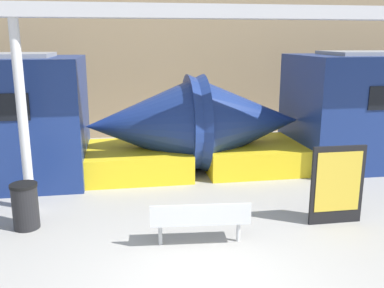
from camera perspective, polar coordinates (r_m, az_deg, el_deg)
station_wall at (r=15.80m, az=-5.71°, el=10.03°), size 56.00×0.20×5.00m
bench_near at (r=7.55m, az=1.09°, el=-9.90°), size 1.77×0.58×0.80m
trash_bin at (r=8.80m, az=-21.34°, el=-7.71°), size 0.51×0.51×0.89m
poster_board at (r=8.76m, az=18.81°, el=-5.17°), size 1.08×0.07×1.57m
support_column_near at (r=9.36m, az=-21.67°, el=3.23°), size 0.20×0.20×3.94m
canopy_beam at (r=9.24m, az=-22.87°, el=16.18°), size 28.00×0.60×0.28m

